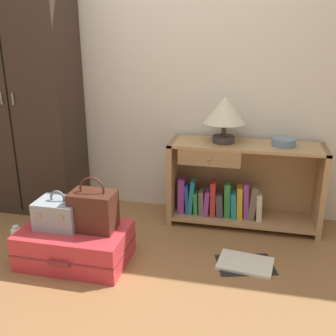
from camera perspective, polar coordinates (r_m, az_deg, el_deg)
The scene contains 11 objects.
ground_plane at distance 2.33m, azimuth -9.51°, elevation -19.75°, with size 9.00×9.00×0.00m, color olive.
back_wall at distance 3.26m, azimuth -0.62°, elevation 16.34°, with size 6.40×0.10×2.60m, color silver.
wardrobe at distance 3.45m, azimuth -20.32°, elevation 10.10°, with size 0.85×0.47×1.97m.
bookshelf at distance 3.13m, azimuth 10.13°, elevation -2.55°, with size 1.17×0.38×0.67m.
table_lamp at distance 2.97m, azimuth 8.31°, elevation 8.16°, with size 0.31×0.31×0.35m.
bowl at distance 3.02m, azimuth 16.60°, elevation 3.66°, with size 0.18×0.18×0.06m, color slate.
suitcase_large at distance 2.72m, azimuth -13.39°, elevation -10.87°, with size 0.71×0.47×0.24m.
train_case at distance 2.68m, azimuth -15.67°, elevation -6.40°, with size 0.28×0.23×0.26m.
handbag at distance 2.58m, azimuth -10.87°, elevation -6.07°, with size 0.29×0.20×0.36m.
bottle at distance 3.01m, azimuth -21.27°, elevation -9.53°, with size 0.07×0.07×0.17m.
open_book_on_floor at distance 2.71m, azimuth 11.26°, elevation -13.58°, with size 0.43×0.35×0.02m.
Camera 1 is at (0.75, -1.67, 1.45)m, focal length 41.60 mm.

